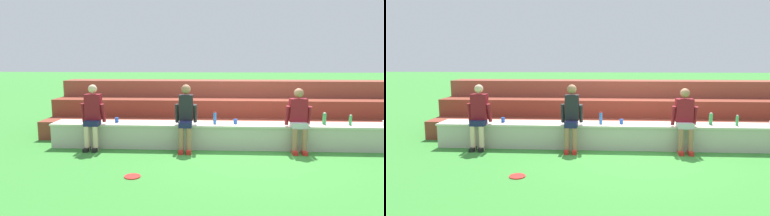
% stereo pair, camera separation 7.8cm
% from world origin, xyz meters
% --- Properties ---
extents(ground_plane, '(80.00, 80.00, 0.00)m').
position_xyz_m(ground_plane, '(0.00, 0.00, 0.00)').
color(ground_plane, '#388433').
extents(stone_seating_wall, '(8.86, 0.64, 0.55)m').
position_xyz_m(stone_seating_wall, '(0.00, 0.30, 0.29)').
color(stone_seating_wall, '#B7AF9E').
rests_on(stone_seating_wall, ground).
extents(brick_bleachers, '(10.17, 2.37, 1.36)m').
position_xyz_m(brick_bleachers, '(0.00, 2.17, 0.53)').
color(brick_bleachers, brown).
rests_on(brick_bleachers, ground).
extents(person_far_left, '(0.53, 0.47, 1.43)m').
position_xyz_m(person_far_left, '(-3.43, -0.02, 0.77)').
color(person_far_left, beige).
rests_on(person_far_left, ground).
extents(person_left_of_center, '(0.48, 0.60, 1.44)m').
position_xyz_m(person_left_of_center, '(-1.38, -0.00, 0.76)').
color(person_left_of_center, '#996B4C').
rests_on(person_left_of_center, ground).
extents(person_center, '(0.54, 0.49, 1.37)m').
position_xyz_m(person_center, '(1.02, -0.01, 0.74)').
color(person_center, '#996B4C').
rests_on(person_center, ground).
extents(water_bottle_near_right, '(0.07, 0.07, 0.27)m').
position_xyz_m(water_bottle_near_right, '(-0.75, 0.25, 0.68)').
color(water_bottle_near_right, blue).
rests_on(water_bottle_near_right, stone_seating_wall).
extents(water_bottle_mid_right, '(0.08, 0.08, 0.26)m').
position_xyz_m(water_bottle_mid_right, '(1.67, 0.33, 0.67)').
color(water_bottle_mid_right, green).
rests_on(water_bottle_mid_right, stone_seating_wall).
extents(water_bottle_center_gap, '(0.06, 0.06, 0.23)m').
position_xyz_m(water_bottle_center_gap, '(2.21, 0.25, 0.66)').
color(water_bottle_center_gap, green).
rests_on(water_bottle_center_gap, stone_seating_wall).
extents(plastic_cup_middle, '(0.09, 0.09, 0.11)m').
position_xyz_m(plastic_cup_middle, '(-0.29, 0.27, 0.60)').
color(plastic_cup_middle, blue).
rests_on(plastic_cup_middle, stone_seating_wall).
extents(plastic_cup_left_end, '(0.08, 0.08, 0.11)m').
position_xyz_m(plastic_cup_left_end, '(-2.99, 0.30, 0.61)').
color(plastic_cup_left_end, blue).
rests_on(plastic_cup_left_end, stone_seating_wall).
extents(frisbee, '(0.28, 0.28, 0.02)m').
position_xyz_m(frisbee, '(-2.17, -1.73, 0.01)').
color(frisbee, red).
rests_on(frisbee, ground).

